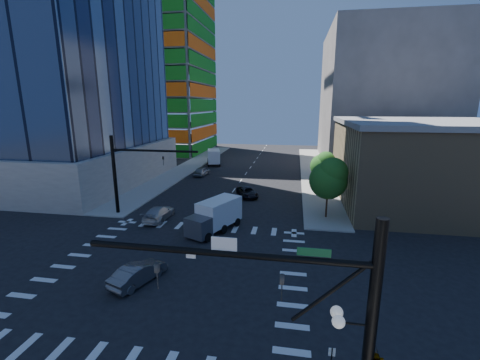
# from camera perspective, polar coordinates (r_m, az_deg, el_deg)

# --- Properties ---
(ground) EXTENTS (160.00, 160.00, 0.00)m
(ground) POSITION_cam_1_polar(r_m,az_deg,el_deg) (26.30, -11.37, -15.44)
(ground) COLOR black
(ground) RESTS_ON ground
(road_markings) EXTENTS (20.00, 20.00, 0.01)m
(road_markings) POSITION_cam_1_polar(r_m,az_deg,el_deg) (26.30, -11.37, -15.43)
(road_markings) COLOR silver
(road_markings) RESTS_ON ground
(sidewalk_ne) EXTENTS (5.00, 60.00, 0.15)m
(sidewalk_ne) POSITION_cam_1_polar(r_m,az_deg,el_deg) (62.75, 13.00, 1.55)
(sidewalk_ne) COLOR gray
(sidewalk_ne) RESTS_ON ground
(sidewalk_nw) EXTENTS (5.00, 60.00, 0.15)m
(sidewalk_nw) POSITION_cam_1_polar(r_m,az_deg,el_deg) (66.15, -9.16, 2.32)
(sidewalk_nw) COLOR gray
(sidewalk_nw) RESTS_ON ground
(construction_building) EXTENTS (25.16, 34.50, 70.60)m
(construction_building) POSITION_cam_1_polar(r_m,az_deg,el_deg) (91.62, -14.51, 20.53)
(construction_building) COLOR slate
(construction_building) RESTS_ON ground
(commercial_building) EXTENTS (20.50, 22.50, 10.60)m
(commercial_building) POSITION_cam_1_polar(r_m,az_deg,el_deg) (46.89, 29.94, 2.69)
(commercial_building) COLOR #8F7753
(commercial_building) RESTS_ON ground
(bg_building_ne) EXTENTS (24.00, 30.00, 28.00)m
(bg_building_ne) POSITION_cam_1_polar(r_m,az_deg,el_deg) (78.55, 23.89, 13.31)
(bg_building_ne) COLOR #665F5B
(bg_building_ne) RESTS_ON ground
(signal_mast_se) EXTENTS (10.51, 2.48, 9.00)m
(signal_mast_se) POSITION_cam_1_polar(r_m,az_deg,el_deg) (12.57, 17.76, -24.26)
(signal_mast_se) COLOR black
(signal_mast_se) RESTS_ON sidewalk_se
(signal_mast_nw) EXTENTS (10.20, 0.40, 9.00)m
(signal_mast_nw) POSITION_cam_1_polar(r_m,az_deg,el_deg) (38.51, -19.58, 2.02)
(signal_mast_nw) COLOR black
(signal_mast_nw) RESTS_ON sidewalk_nw
(tree_south) EXTENTS (4.16, 4.16, 6.82)m
(tree_south) POSITION_cam_1_polar(r_m,az_deg,el_deg) (36.36, 15.65, 0.36)
(tree_south) COLOR #382316
(tree_south) RESTS_ON sidewalk_ne
(tree_north) EXTENTS (3.54, 3.52, 5.78)m
(tree_north) POSITION_cam_1_polar(r_m,az_deg,el_deg) (48.24, 14.60, 2.70)
(tree_north) COLOR #382316
(tree_north) RESTS_ON sidewalk_ne
(car_nb_far) EXTENTS (3.96, 5.19, 1.31)m
(car_nb_far) POSITION_cam_1_polar(r_m,az_deg,el_deg) (44.46, 1.31, -2.16)
(car_nb_far) COLOR black
(car_nb_far) RESTS_ON ground
(car_sb_near) EXTENTS (2.21, 5.22, 1.50)m
(car_sb_near) POSITION_cam_1_polar(r_m,az_deg,el_deg) (36.89, -14.23, -5.73)
(car_sb_near) COLOR silver
(car_sb_near) RESTS_ON ground
(car_sb_mid) EXTENTS (2.24, 4.73, 1.56)m
(car_sb_mid) POSITION_cam_1_polar(r_m,az_deg,el_deg) (58.02, -6.78, 1.56)
(car_sb_mid) COLOR #95989B
(car_sb_mid) RESTS_ON ground
(car_sb_cross) EXTENTS (2.99, 4.71, 1.47)m
(car_sb_cross) POSITION_cam_1_polar(r_m,az_deg,el_deg) (25.02, -17.63, -15.52)
(car_sb_cross) COLOR #525257
(car_sb_cross) RESTS_ON ground
(box_truck_near) EXTENTS (4.76, 6.46, 3.12)m
(box_truck_near) POSITION_cam_1_polar(r_m,az_deg,el_deg) (32.41, -4.75, -6.86)
(box_truck_near) COLOR black
(box_truck_near) RESTS_ON ground
(box_truck_far) EXTENTS (4.20, 6.61, 3.21)m
(box_truck_far) POSITION_cam_1_polar(r_m,az_deg,el_deg) (68.59, -4.70, 3.98)
(box_truck_far) COLOR black
(box_truck_far) RESTS_ON ground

